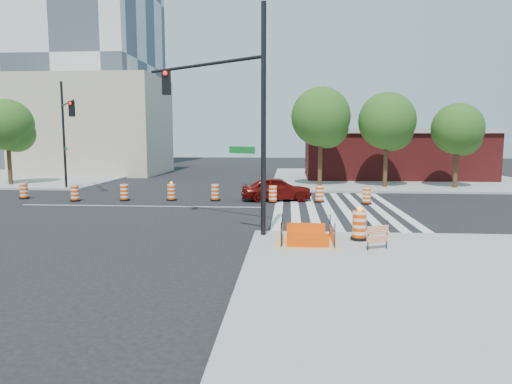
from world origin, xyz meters
TOP-DOWN VIEW (x-y plane):
  - ground at (0.00, 0.00)m, footprint 120.00×120.00m
  - sidewalk_ne at (18.00, 18.00)m, footprint 22.00×22.00m
  - sidewalk_nw at (-18.00, 18.00)m, footprint 22.00×22.00m
  - crosswalk_east at (10.95, 0.00)m, footprint 6.75×13.50m
  - lane_centerline at (0.00, 0.00)m, footprint 14.00×0.12m
  - excavation_pit at (9.00, -9.00)m, footprint 2.20×2.20m
  - brick_storefront at (18.00, 18.00)m, footprint 16.50×8.50m
  - beige_midrise at (-12.00, 22.00)m, footprint 14.00×10.00m
  - red_coupe at (7.58, 2.82)m, footprint 4.55×2.39m
  - signal_pole_se at (5.88, -6.71)m, footprint 5.47×3.89m
  - signal_pole_nw at (-7.32, 6.25)m, footprint 3.32×4.98m
  - pit_drum at (10.94, -8.38)m, footprint 0.63×0.63m
  - barricade at (11.33, -9.81)m, footprint 0.77×0.38m
  - tree_north_b at (-13.76, 9.65)m, footprint 4.03×4.03m
  - tree_north_c at (10.79, 10.41)m, footprint 4.52×4.52m
  - tree_north_d at (15.65, 9.90)m, footprint 4.24×4.24m
  - tree_north_e at (20.74, 9.71)m, footprint 3.75×3.74m
  - median_drum_1 at (-8.40, 2.45)m, footprint 0.60×0.60m
  - median_drum_2 at (-4.66, 1.62)m, footprint 0.60×0.60m
  - median_drum_3 at (-1.74, 2.08)m, footprint 0.60×0.60m
  - median_drum_4 at (1.14, 2.33)m, footprint 0.60×0.60m
  - median_drum_5 at (3.84, 2.44)m, footprint 0.60×0.60m
  - median_drum_6 at (7.40, 1.89)m, footprint 0.60×0.60m
  - median_drum_7 at (10.19, 2.24)m, footprint 0.60×0.60m
  - median_drum_8 at (12.88, 1.64)m, footprint 0.60×0.60m

SIDE VIEW (x-z plane):
  - ground at x=0.00m, z-range 0.00..0.00m
  - lane_centerline at x=0.00m, z-range 0.00..0.01m
  - crosswalk_east at x=10.95m, z-range 0.00..0.01m
  - sidewalk_ne at x=18.00m, z-range 0.00..0.15m
  - sidewalk_nw at x=-18.00m, z-range 0.00..0.15m
  - excavation_pit at x=9.00m, z-range -0.23..0.67m
  - median_drum_1 at x=-8.40m, z-range -0.03..0.99m
  - median_drum_2 at x=-4.66m, z-range -0.03..0.99m
  - median_drum_3 at x=-1.74m, z-range -0.03..0.99m
  - median_drum_5 at x=3.84m, z-range -0.03..0.99m
  - median_drum_6 at x=7.40m, z-range -0.03..0.99m
  - median_drum_7 at x=10.19m, z-range -0.03..0.99m
  - median_drum_8 at x=12.88m, z-range -0.03..0.99m
  - median_drum_4 at x=1.14m, z-range -0.10..1.08m
  - pit_drum at x=10.94m, z-range 0.04..1.28m
  - barricade at x=11.33m, z-range 0.20..1.18m
  - red_coupe at x=7.58m, z-range 0.00..1.47m
  - brick_storefront at x=18.00m, z-range 0.02..4.62m
  - tree_north_e at x=20.74m, z-range 1.09..7.45m
  - tree_north_b at x=-13.76m, z-range 1.17..8.03m
  - signal_pole_nw at x=-7.32m, z-range 0.88..8.64m
  - tree_north_d at x=15.65m, z-range 1.24..8.44m
  - beige_midrise at x=-12.00m, z-range 0.00..10.00m
  - tree_north_c at x=10.79m, z-range 1.32..9.00m
  - signal_pole_se at x=5.88m, z-range 0.97..9.66m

